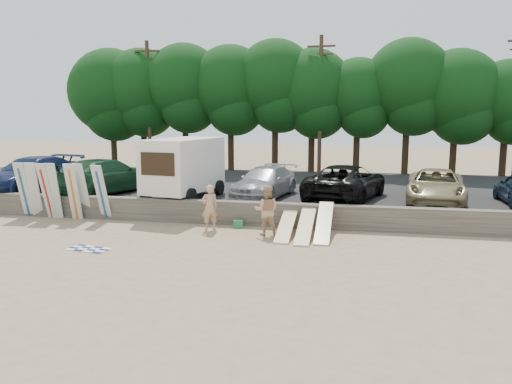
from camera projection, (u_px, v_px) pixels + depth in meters
ground at (228, 242)px, 18.33m from camera, size 120.00×120.00×0.00m
seawall at (246, 213)px, 21.16m from camera, size 44.00×0.50×1.00m
parking_lot at (276, 191)px, 28.44m from camera, size 44.00×14.50×0.70m
treeline at (273, 88)px, 34.61m from camera, size 32.95×6.32×9.11m
utility_poles at (320, 103)px, 32.57m from camera, size 25.80×0.26×9.00m
box_trailer at (183, 165)px, 23.61m from camera, size 3.13×4.75×2.83m
car_0 at (31, 174)px, 26.09m from camera, size 3.35×6.34×1.75m
car_1 at (106, 176)px, 25.23m from camera, size 4.03×6.50×1.76m
car_2 at (265, 182)px, 24.04m from camera, size 2.91×5.30×1.45m
car_3 at (346, 182)px, 23.43m from camera, size 4.11×6.38×1.64m
car_4 at (436, 186)px, 22.66m from camera, size 3.12×5.62×1.49m
surfboard_upright_0 at (24, 190)px, 22.62m from camera, size 0.51×0.69×2.54m
surfboard_upright_1 at (34, 190)px, 22.55m from camera, size 0.58×0.71×2.55m
surfboard_upright_2 at (46, 191)px, 22.25m from camera, size 0.60×0.75×2.54m
surfboard_upright_3 at (54, 191)px, 22.19m from camera, size 0.57×0.68×2.55m
surfboard_upright_4 at (73, 192)px, 21.98m from camera, size 0.51×0.63×2.55m
surfboard_upright_5 at (83, 191)px, 22.17m from camera, size 0.56×0.72×2.54m
surfboard_upright_6 at (101, 193)px, 21.82m from camera, size 0.55×0.83×2.51m
surfboard_low_0 at (286, 225)px, 19.36m from camera, size 0.56×2.92×0.83m
surfboard_low_1 at (305, 226)px, 19.02m from camera, size 0.56×2.90×0.89m
surfboard_low_2 at (324, 222)px, 19.08m from camera, size 0.56×2.83×1.12m
beachgoer_a at (210, 208)px, 20.11m from camera, size 0.81×0.75×1.87m
beachgoer_b at (266, 210)px, 19.31m from camera, size 1.03×0.84×1.95m
cooler at (238, 224)px, 20.67m from camera, size 0.44×0.38×0.32m
gear_bag at (286, 227)px, 20.28m from camera, size 0.36×0.33×0.22m
beach_towel at (89, 249)px, 17.40m from camera, size 1.74×1.74×0.00m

